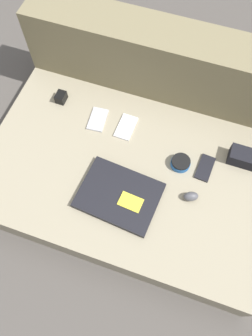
# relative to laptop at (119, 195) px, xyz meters

# --- Properties ---
(ground_plane) EXTENTS (8.00, 8.00, 0.00)m
(ground_plane) POSITION_rel_laptop_xyz_m (-0.01, 0.12, -0.16)
(ground_plane) COLOR #4C4742
(couch_seat) EXTENTS (1.19, 0.75, 0.15)m
(couch_seat) POSITION_rel_laptop_xyz_m (-0.01, 0.12, -0.09)
(couch_seat) COLOR gray
(couch_seat) RESTS_ON ground_plane
(couch_backrest) EXTENTS (1.19, 0.20, 0.46)m
(couch_backrest) POSITION_rel_laptop_xyz_m (-0.01, 0.59, 0.07)
(couch_backrest) COLOR #756B4C
(couch_backrest) RESTS_ON ground_plane
(laptop) EXTENTS (0.33, 0.26, 0.03)m
(laptop) POSITION_rel_laptop_xyz_m (0.00, 0.00, 0.00)
(laptop) COLOR black
(laptop) RESTS_ON couch_seat
(computer_mouse) EXTENTS (0.07, 0.06, 0.04)m
(computer_mouse) POSITION_rel_laptop_xyz_m (0.27, 0.08, 0.01)
(computer_mouse) COLOR #4C4C51
(computer_mouse) RESTS_ON couch_seat
(speaker_puck) EXTENTS (0.08, 0.08, 0.03)m
(speaker_puck) POSITION_rel_laptop_xyz_m (0.19, 0.22, 0.00)
(speaker_puck) COLOR #1E569E
(speaker_puck) RESTS_ON couch_seat
(phone_silver) EXTENTS (0.07, 0.13, 0.01)m
(phone_silver) POSITION_rel_laptop_xyz_m (-0.08, 0.31, -0.01)
(phone_silver) COLOR silver
(phone_silver) RESTS_ON couch_seat
(phone_black) EXTENTS (0.08, 0.12, 0.01)m
(phone_black) POSITION_rel_laptop_xyz_m (-0.21, 0.31, -0.01)
(phone_black) COLOR #B7B7BC
(phone_black) RESTS_ON couch_seat
(phone_small) EXTENTS (0.07, 0.12, 0.01)m
(phone_small) POSITION_rel_laptop_xyz_m (0.29, 0.23, -0.01)
(phone_small) COLOR black
(phone_small) RESTS_ON couch_seat
(camera_pouch) EXTENTS (0.11, 0.07, 0.06)m
(camera_pouch) POSITION_rel_laptop_xyz_m (0.42, 0.32, 0.02)
(camera_pouch) COLOR black
(camera_pouch) RESTS_ON couch_seat
(charger_brick) EXTENTS (0.04, 0.05, 0.04)m
(charger_brick) POSITION_rel_laptop_xyz_m (-0.41, 0.36, 0.01)
(charger_brick) COLOR black
(charger_brick) RESTS_ON couch_seat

